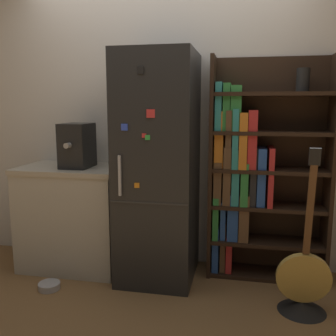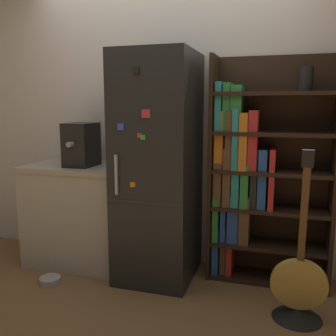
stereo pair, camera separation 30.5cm
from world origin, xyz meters
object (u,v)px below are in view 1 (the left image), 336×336
(bookshelf, at_px, (252,173))
(guitar, at_px, (303,289))
(refrigerator, at_px, (158,168))
(espresso_machine, at_px, (77,145))
(pet_bowl, at_px, (49,285))

(bookshelf, xyz_separation_m, guitar, (0.36, -0.56, -0.70))
(refrigerator, bearing_deg, guitar, -18.11)
(guitar, bearing_deg, refrigerator, 161.89)
(refrigerator, xyz_separation_m, bookshelf, (0.75, 0.20, -0.05))
(refrigerator, bearing_deg, espresso_machine, 178.56)
(refrigerator, distance_m, bookshelf, 0.78)
(refrigerator, height_order, bookshelf, refrigerator)
(refrigerator, xyz_separation_m, pet_bowl, (-0.79, -0.42, -0.89))
(bookshelf, height_order, guitar, bookshelf)
(espresso_machine, bearing_deg, refrigerator, -1.44)
(espresso_machine, relative_size, pet_bowl, 2.19)
(pet_bowl, bearing_deg, espresso_machine, 80.01)
(guitar, bearing_deg, bookshelf, 122.42)
(pet_bowl, bearing_deg, refrigerator, 28.21)
(refrigerator, height_order, guitar, refrigerator)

